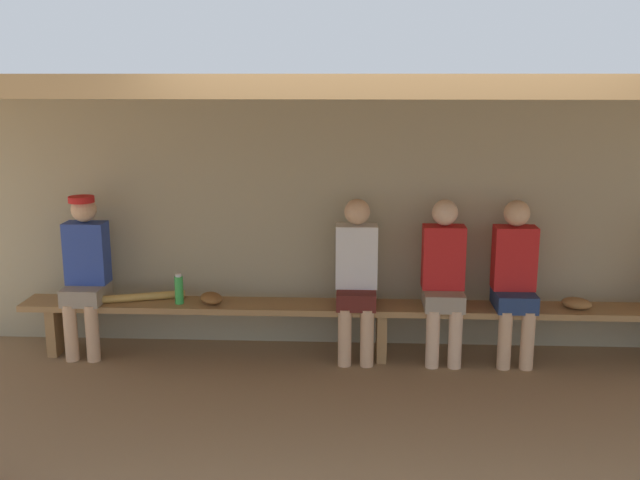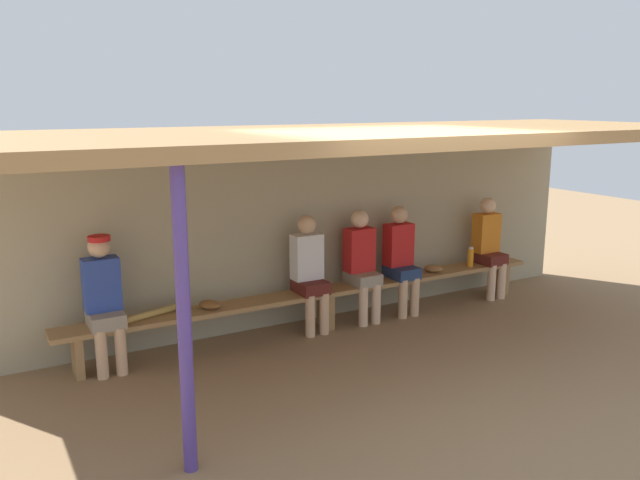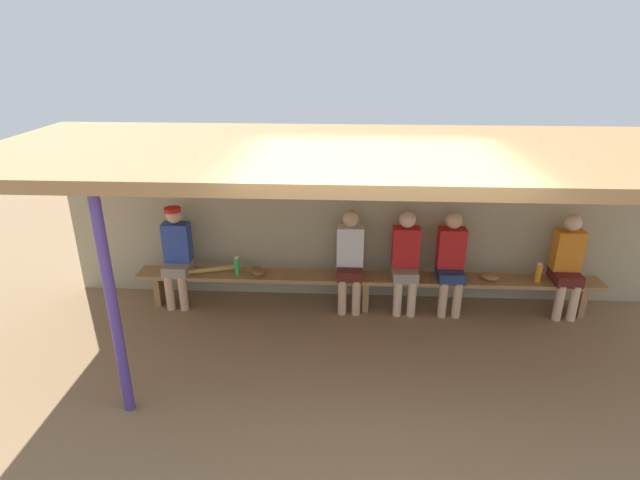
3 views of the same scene
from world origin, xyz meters
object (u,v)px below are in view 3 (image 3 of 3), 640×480
at_px(water_bottle_clear, 539,273).
at_px(baseball_glove_worn, 258,271).
at_px(support_post, 113,309).
at_px(player_rightmost, 406,258).
at_px(bench, 366,281).
at_px(player_shirtless_tan, 451,259).
at_px(player_near_post, 567,261).
at_px(player_leftmost, 177,252).
at_px(baseball_bat, 206,270).
at_px(player_middle, 350,257).
at_px(water_bottle_orange, 237,266).
at_px(baseball_glove_dark_brown, 489,276).

xyz_separation_m(water_bottle_clear, baseball_glove_worn, (-3.59, 0.01, -0.08)).
distance_m(support_post, player_rightmost, 3.55).
xyz_separation_m(bench, baseball_glove_worn, (-1.41, -0.02, 0.12)).
relative_size(support_post, player_shirtless_tan, 1.65).
bearing_deg(player_near_post, player_leftmost, 179.99).
bearing_deg(baseball_glove_worn, baseball_bat, -124.52).
xyz_separation_m(player_leftmost, player_shirtless_tan, (3.54, -0.00, -0.02)).
distance_m(bench, player_shirtless_tan, 1.12).
bearing_deg(player_middle, water_bottle_clear, -0.90).
xyz_separation_m(player_middle, baseball_glove_worn, (-1.20, -0.02, -0.22)).
height_order(player_shirtless_tan, player_rightmost, same).
bearing_deg(baseball_glove_worn, support_post, -56.77).
bearing_deg(player_rightmost, baseball_glove_worn, -179.32).
relative_size(support_post, player_rightmost, 1.65).
relative_size(player_shirtless_tan, water_bottle_clear, 5.14).
relative_size(bench, baseball_glove_worn, 25.00).
height_order(support_post, water_bottle_orange, support_post).
xyz_separation_m(player_near_post, water_bottle_clear, (-0.34, -0.04, -0.15)).
bearing_deg(player_shirtless_tan, baseball_glove_worn, -179.48).
relative_size(baseball_glove_worn, baseball_bat, 0.27).
xyz_separation_m(bench, player_shirtless_tan, (1.07, 0.00, 0.34)).
bearing_deg(player_rightmost, support_post, -143.39).
xyz_separation_m(player_near_post, baseball_bat, (-4.61, -0.00, -0.24)).
xyz_separation_m(player_middle, water_bottle_orange, (-1.47, -0.04, -0.15)).
xyz_separation_m(support_post, player_shirtless_tan, (3.40, 2.10, -0.37)).
bearing_deg(water_bottle_orange, player_near_post, 0.54).
distance_m(player_near_post, player_shirtless_tan, 1.45).
bearing_deg(water_bottle_orange, player_middle, 1.55).
bearing_deg(support_post, baseball_glove_worn, 66.12).
bearing_deg(support_post, player_shirtless_tan, 31.71).
relative_size(support_post, baseball_glove_worn, 9.17).
bearing_deg(player_near_post, baseball_bat, -179.96).
relative_size(player_near_post, baseball_glove_worn, 5.56).
bearing_deg(baseball_glove_dark_brown, player_near_post, 31.28).
distance_m(support_post, baseball_glove_worn, 2.35).
bearing_deg(baseball_bat, player_middle, -17.36).
bearing_deg(baseball_bat, water_bottle_clear, -17.92).
bearing_deg(player_rightmost, player_middle, 180.00).
relative_size(water_bottle_clear, baseball_glove_dark_brown, 1.08).
distance_m(water_bottle_clear, baseball_glove_worn, 3.59).
height_order(bench, player_middle, player_middle).
relative_size(water_bottle_clear, baseball_bat, 0.29).
bearing_deg(player_middle, player_leftmost, 179.99).
xyz_separation_m(player_middle, water_bottle_clear, (2.38, -0.04, -0.15)).
bearing_deg(water_bottle_clear, water_bottle_orange, -179.97).
distance_m(bench, player_rightmost, 0.60).
xyz_separation_m(player_rightmost, baseball_glove_dark_brown, (1.08, -0.02, -0.22)).
xyz_separation_m(player_rightmost, baseball_bat, (-2.59, -0.00, -0.24)).
distance_m(baseball_glove_worn, baseball_bat, 0.68).
distance_m(player_leftmost, player_rightmost, 2.96).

